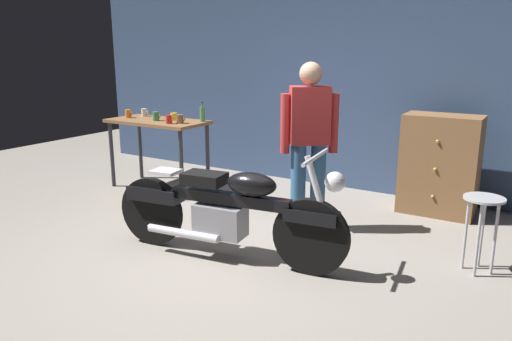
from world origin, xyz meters
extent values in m
plane|color=gray|center=(0.00, 0.00, 0.00)|extent=(12.00, 12.00, 0.00)
cube|color=#384C70|center=(0.00, 2.80, 1.55)|extent=(8.00, 0.12, 3.10)
cube|color=brown|center=(-1.91, 1.45, 0.88)|extent=(1.30, 0.64, 0.04)
cylinder|color=#2D2D33|center=(-2.50, 1.19, 0.43)|extent=(0.05, 0.05, 0.86)
cylinder|color=#2D2D33|center=(-1.32, 1.19, 0.43)|extent=(0.05, 0.05, 0.86)
cylinder|color=#2D2D33|center=(-2.50, 1.71, 0.43)|extent=(0.05, 0.05, 0.86)
cylinder|color=#2D2D33|center=(-1.32, 1.71, 0.43)|extent=(0.05, 0.05, 0.86)
cylinder|color=black|center=(0.87, 0.18, 0.32)|extent=(0.64, 0.15, 0.64)
cylinder|color=black|center=(-0.67, -0.01, 0.32)|extent=(0.64, 0.15, 0.64)
cube|color=black|center=(0.87, 0.18, 0.50)|extent=(0.45, 0.19, 0.10)
cube|color=black|center=(-0.62, -0.01, 0.50)|extent=(0.54, 0.24, 0.12)
cube|color=gray|center=(0.05, 0.08, 0.34)|extent=(0.47, 0.29, 0.28)
cube|color=black|center=(0.15, 0.09, 0.55)|extent=(1.10, 0.24, 0.10)
ellipsoid|color=black|center=(0.34, 0.11, 0.70)|extent=(0.46, 0.27, 0.20)
cube|color=black|center=(-0.10, 0.06, 0.70)|extent=(0.39, 0.28, 0.10)
cube|color=silver|center=(-0.50, 0.01, 0.72)|extent=(0.26, 0.23, 0.03)
cylinder|color=silver|center=(0.93, 0.19, 0.65)|extent=(0.27, 0.08, 0.68)
cylinder|color=silver|center=(0.89, 0.18, 0.98)|extent=(0.11, 0.60, 0.03)
sphere|color=silver|center=(1.04, 0.20, 0.80)|extent=(0.16, 0.16, 0.16)
cylinder|color=silver|center=(-0.23, -0.10, 0.22)|extent=(0.70, 0.16, 0.07)
cylinder|color=#366491|center=(0.47, 1.17, 0.44)|extent=(0.15, 0.15, 0.88)
cylinder|color=#366491|center=(0.31, 1.06, 0.44)|extent=(0.15, 0.15, 0.88)
cube|color=#BF3333|center=(0.39, 1.11, 1.16)|extent=(0.44, 0.40, 0.56)
cylinder|color=#BF3333|center=(0.58, 1.25, 1.08)|extent=(0.09, 0.09, 0.58)
cylinder|color=#BF3333|center=(0.19, 0.98, 1.08)|extent=(0.09, 0.09, 0.58)
sphere|color=tan|center=(0.39, 1.11, 1.56)|extent=(0.22, 0.22, 0.22)
cylinder|color=#B2B2B7|center=(2.02, 0.94, 0.63)|extent=(0.32, 0.32, 0.02)
cylinder|color=#B2B2B7|center=(2.13, 0.94, 0.31)|extent=(0.02, 0.02, 0.62)
cylinder|color=#B2B2B7|center=(2.02, 1.05, 0.31)|extent=(0.02, 0.02, 0.62)
cylinder|color=#B2B2B7|center=(1.91, 0.94, 0.31)|extent=(0.02, 0.02, 0.62)
cylinder|color=#B2B2B7|center=(2.02, 0.83, 0.31)|extent=(0.02, 0.02, 0.62)
cube|color=brown|center=(1.41, 2.30, 0.55)|extent=(0.80, 0.44, 1.10)
sphere|color=tan|center=(1.41, 2.07, 0.85)|extent=(0.04, 0.04, 0.04)
sphere|color=tan|center=(1.41, 2.07, 0.55)|extent=(0.04, 0.04, 0.04)
sphere|color=tan|center=(1.41, 2.07, 0.25)|extent=(0.04, 0.04, 0.04)
cylinder|color=orange|center=(-2.38, 1.41, 0.95)|extent=(0.08, 0.08, 0.11)
torus|color=orange|center=(-2.33, 1.41, 0.96)|extent=(0.06, 0.01, 0.06)
cylinder|color=brown|center=(-1.48, 1.39, 0.95)|extent=(0.09, 0.09, 0.11)
torus|color=brown|center=(-1.43, 1.39, 0.96)|extent=(0.06, 0.01, 0.06)
cylinder|color=#3D7F4C|center=(-1.88, 1.40, 0.96)|extent=(0.08, 0.08, 0.11)
torus|color=#3D7F4C|center=(-1.84, 1.40, 0.96)|extent=(0.06, 0.01, 0.06)
cylinder|color=red|center=(-1.57, 1.29, 0.95)|extent=(0.07, 0.07, 0.10)
torus|color=red|center=(-1.53, 1.29, 0.96)|extent=(0.06, 0.01, 0.06)
cylinder|color=yellow|center=(-1.72, 1.56, 0.95)|extent=(0.08, 0.08, 0.09)
torus|color=yellow|center=(-1.68, 1.56, 0.95)|extent=(0.05, 0.01, 0.05)
cylinder|color=white|center=(-2.31, 1.64, 0.95)|extent=(0.07, 0.07, 0.10)
torus|color=white|center=(-2.27, 1.64, 0.95)|extent=(0.06, 0.01, 0.06)
cylinder|color=#4C8C4C|center=(-1.34, 1.65, 0.99)|extent=(0.06, 0.06, 0.18)
cylinder|color=#4C8C4C|center=(-1.34, 1.65, 1.10)|extent=(0.03, 0.03, 0.05)
cylinder|color=black|center=(-1.34, 1.65, 1.14)|extent=(0.03, 0.03, 0.01)
camera|label=1|loc=(2.42, -3.21, 1.80)|focal=34.49mm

